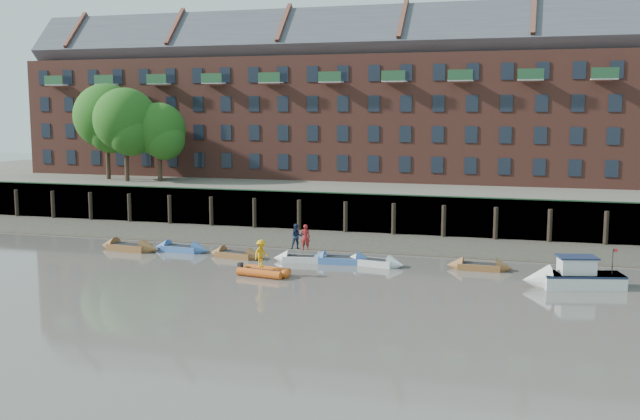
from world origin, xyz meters
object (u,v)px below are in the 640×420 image
at_px(rowboat_1, 181,249).
at_px(person_rib_crew, 261,254).
at_px(person_rower_b, 297,237).
at_px(rowboat_3, 303,259).
at_px(rowboat_6, 479,267).
at_px(motor_launch, 566,277).
at_px(person_rower_a, 305,237).
at_px(rowboat_4, 341,260).
at_px(rowboat_2, 236,255).
at_px(rowboat_0, 129,247).
at_px(rib_tender, 266,272).
at_px(rowboat_5, 374,262).

xyz_separation_m(rowboat_1, person_rib_crew, (8.31, -5.66, 1.16)).
bearing_deg(person_rower_b, rowboat_3, -41.02).
distance_m(rowboat_1, rowboat_6, 20.90).
relative_size(motor_launch, person_rower_a, 3.39).
bearing_deg(rowboat_6, person_rower_a, -176.09).
height_order(rowboat_1, rowboat_4, rowboat_4).
relative_size(rowboat_2, motor_launch, 0.73).
xyz_separation_m(rowboat_0, rowboat_2, (8.39, -0.22, -0.03)).
bearing_deg(rowboat_4, person_rower_b, 177.10).
bearing_deg(person_rower_b, person_rib_crew, -120.94).
xyz_separation_m(rowboat_0, person_rower_a, (13.35, -0.12, 1.41)).
distance_m(rowboat_3, person_rower_b, 1.54).
bearing_deg(person_rower_b, person_rower_a, -32.85).
bearing_deg(rowboat_3, person_rib_crew, -111.06).
distance_m(rib_tender, motor_launch, 17.60).
xyz_separation_m(rowboat_0, person_rower_b, (12.71, -0.02, 1.41)).
height_order(rowboat_1, rowboat_6, rowboat_1).
bearing_deg(person_rib_crew, rowboat_3, 8.91).
bearing_deg(rowboat_5, person_rib_crew, -130.37).
height_order(motor_launch, person_rib_crew, person_rib_crew).
relative_size(rowboat_0, rowboat_1, 1.12).
height_order(person_rower_a, person_rower_b, person_rower_a).
bearing_deg(person_rib_crew, motor_launch, -60.62).
distance_m(rowboat_4, rowboat_6, 8.95).
relative_size(person_rower_b, person_rib_crew, 1.01).
xyz_separation_m(rowboat_0, rowboat_4, (15.73, 0.08, -0.02)).
relative_size(rowboat_2, rib_tender, 1.27).
height_order(rowboat_6, rib_tender, rowboat_6).
bearing_deg(person_rower_a, person_rib_crew, 62.21).
distance_m(rowboat_3, person_rib_crew, 5.03).
bearing_deg(rowboat_1, person_rower_b, -1.13).
height_order(motor_launch, person_rower_b, person_rower_b).
bearing_deg(person_rower_b, rowboat_4, -21.83).
bearing_deg(motor_launch, rowboat_0, -19.38).
bearing_deg(rowboat_1, rowboat_5, 0.70).
height_order(rowboat_5, rib_tender, rowboat_5).
xyz_separation_m(rowboat_4, rowboat_5, (2.24, -0.08, -0.01)).
height_order(rowboat_5, person_rib_crew, person_rib_crew).
distance_m(rowboat_5, person_rower_b, 5.45).
distance_m(rowboat_2, person_rower_a, 5.17).
distance_m(rowboat_0, rowboat_1, 3.84).
xyz_separation_m(rowboat_5, person_rower_b, (-5.26, -0.02, 1.44)).
xyz_separation_m(rowboat_1, rowboat_2, (4.63, -0.96, -0.01)).
distance_m(rowboat_1, rowboat_3, 9.48).
distance_m(rowboat_6, person_rower_a, 11.43).
xyz_separation_m(rowboat_4, person_rib_crew, (-3.65, -5.01, 1.16)).
relative_size(rowboat_2, person_rib_crew, 2.52).
relative_size(rowboat_0, motor_launch, 0.83).
bearing_deg(rowboat_6, rowboat_0, -178.48).
height_order(rowboat_3, rowboat_4, rowboat_4).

